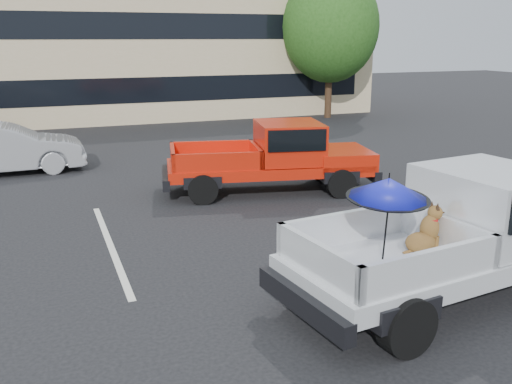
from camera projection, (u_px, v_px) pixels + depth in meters
The scene contains 9 objects.
ground at pixel (302, 261), 9.86m from camera, with size 90.00×90.00×0.00m, color black.
stripe_left at pixel (110, 245), 10.62m from camera, with size 0.12×5.00×0.01m, color silver.
stripe_right at pixel (385, 211), 12.70m from camera, with size 0.12×5.00×0.01m, color silver.
motel_building at pixel (159, 48), 28.60m from camera, with size 20.40×8.40×6.30m.
tree_right at pixel (330, 26), 26.28m from camera, with size 4.46×4.46×6.78m.
tree_back at pixel (217, 25), 32.38m from camera, with size 4.68×4.68×7.11m.
silver_pickup at pixel (476, 225), 8.49m from camera, with size 5.90×2.68×2.06m.
red_pickup at pixel (283, 154), 14.14m from camera, with size 5.51×2.83×1.73m.
silver_sedan at pixel (4, 149), 16.04m from camera, with size 1.51×4.32×1.42m, color #A6A8AD.
Camera 1 is at (-4.06, -8.29, 3.76)m, focal length 40.00 mm.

